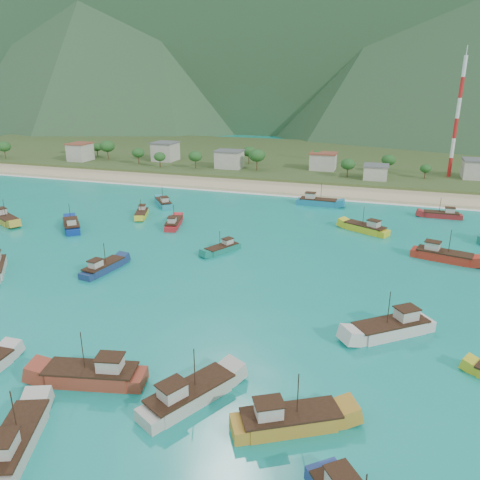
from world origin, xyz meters
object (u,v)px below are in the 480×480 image
(boat_11, at_px, (103,268))
(boat_5, at_px, (288,421))
(boat_4, at_px, (392,328))
(boat_29, at_px, (366,229))
(boat_6, at_px, (5,219))
(boat_15, at_px, (142,214))
(boat_16, at_px, (442,215))
(boat_0, at_px, (443,256))
(boat_3, at_px, (15,444))
(boat_12, at_px, (93,376))
(radio_tower, at_px, (457,118))
(boat_21, at_px, (317,202))
(boat_19, at_px, (163,203))
(boat_7, at_px, (72,226))
(boat_10, at_px, (222,249))
(boat_18, at_px, (189,396))
(boat_9, at_px, (174,224))

(boat_11, bearing_deg, boat_5, -27.00)
(boat_4, xyz_separation_m, boat_29, (-6.58, 45.89, -0.13))
(boat_5, height_order, boat_6, boat_5)
(boat_15, relative_size, boat_29, 0.81)
(boat_4, xyz_separation_m, boat_6, (-91.23, 26.15, -0.11))
(boat_15, xyz_separation_m, boat_16, (73.29, 22.32, 0.09))
(boat_0, relative_size, boat_3, 1.04)
(boat_0, bearing_deg, boat_15, -83.54)
(boat_0, relative_size, boat_15, 1.34)
(boat_6, xyz_separation_m, boat_16, (102.28, 37.88, -0.16))
(boat_4, relative_size, boat_12, 0.93)
(radio_tower, relative_size, boat_0, 3.29)
(boat_6, distance_m, boat_21, 81.07)
(boat_4, height_order, boat_15, boat_4)
(radio_tower, bearing_deg, boat_29, -109.00)
(boat_16, distance_m, boat_19, 73.66)
(boat_0, height_order, boat_29, boat_0)
(boat_0, relative_size, boat_19, 1.29)
(boat_5, bearing_deg, boat_7, -157.31)
(boat_15, relative_size, boat_16, 0.94)
(boat_6, relative_size, boat_15, 1.25)
(boat_6, relative_size, boat_7, 1.08)
(boat_29, bearing_deg, boat_3, -171.26)
(boat_10, bearing_deg, boat_18, 133.41)
(boat_15, distance_m, boat_18, 76.06)
(boat_6, distance_m, boat_12, 75.91)
(boat_7, height_order, boat_9, boat_7)
(boat_15, distance_m, boat_29, 55.81)
(boat_3, bearing_deg, boat_6, 112.40)
(boat_4, bearing_deg, boat_15, 17.69)
(boat_12, bearing_deg, boat_5, -103.37)
(boat_3, height_order, boat_18, boat_18)
(boat_3, distance_m, boat_11, 43.86)
(radio_tower, relative_size, boat_10, 4.61)
(boat_10, bearing_deg, boat_21, -78.47)
(boat_5, xyz_separation_m, boat_9, (-40.90, 58.54, -0.19))
(boat_5, bearing_deg, boat_16, 137.32)
(boat_6, xyz_separation_m, boat_11, (40.62, -19.24, -0.14))
(boat_10, bearing_deg, radio_tower, -91.56)
(boat_7, bearing_deg, boat_29, -24.37)
(boat_6, relative_size, boat_21, 0.97)
(radio_tower, height_order, boat_12, radio_tower)
(boat_12, xyz_separation_m, boat_16, (43.68, 86.13, -0.27))
(boat_15, bearing_deg, boat_6, 6.55)
(boat_6, xyz_separation_m, boat_9, (40.75, 9.97, -0.15))
(boat_15, distance_m, boat_19, 11.28)
(boat_19, height_order, boat_29, boat_29)
(boat_5, height_order, boat_11, boat_5)
(boat_21, bearing_deg, boat_29, 36.01)
(boat_0, distance_m, boat_12, 68.42)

